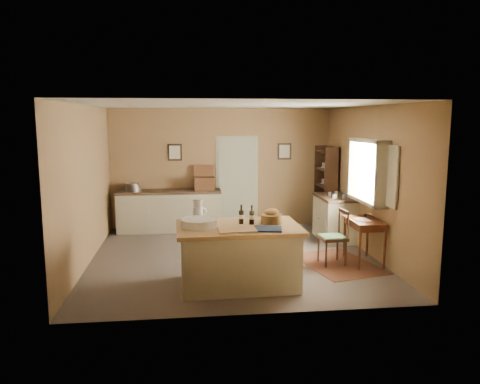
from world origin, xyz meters
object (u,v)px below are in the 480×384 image
Objects in this scene: work_island at (238,254)px; sideboard at (170,209)px; desk_chair at (332,238)px; writing_desk at (364,225)px; shelving_unit at (328,188)px; right_cabinet at (334,217)px.

work_island reaches higher than sideboard.
desk_chair is (2.82, -2.80, -0.02)m from sideboard.
writing_desk is 0.44× the size of shelving_unit.
right_cabinet reaches higher than desk_chair.
work_island is 1.99× the size of desk_chair.
sideboard is 2.76× the size of writing_desk.
writing_desk is at bearing -89.99° from right_cabinet.
shelving_unit is at bearing 69.99° from desk_chair.
sideboard is 3.97m from desk_chair.
desk_chair is 1.72m from right_cabinet.
desk_chair is 0.82× the size of right_cabinet.
shelving_unit reaches higher than sideboard.
writing_desk is 0.89× the size of desk_chair.
desk_chair reaches higher than writing_desk.
right_cabinet is at bearing -19.03° from sideboard.
sideboard is 2.47× the size of desk_chair.
sideboard is 3.58m from right_cabinet.
shelving_unit is (0.15, 0.97, 0.47)m from right_cabinet.
work_island is 3.78m from sideboard.
writing_desk is 0.73× the size of right_cabinet.
right_cabinet is (2.27, 2.45, -0.02)m from work_island.
shelving_unit reaches higher than desk_chair.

